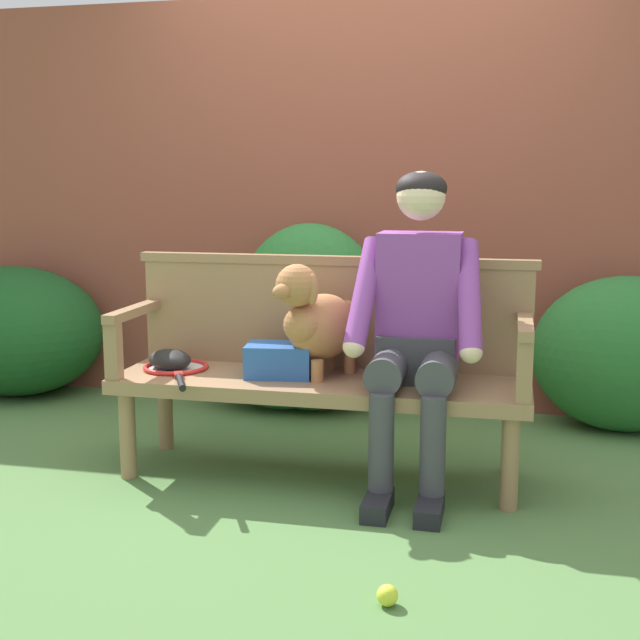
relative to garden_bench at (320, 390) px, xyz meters
The scene contains 16 objects.
ground_plane 0.38m from the garden_bench, ahead, with size 40.00×40.00×0.00m, color #4C753D.
brick_garden_fence 1.55m from the garden_bench, 90.00° to the left, with size 8.00×0.30×2.26m, color brown.
hedge_bush_mid_left 1.05m from the garden_bench, 105.78° to the left, with size 0.85×0.61×1.04m, color #286B2D.
hedge_bush_far_left 1.68m from the garden_bench, 36.06° to the left, with size 0.93×0.56×0.80m, color #286B2D.
hedge_bush_far_right 1.10m from the garden_bench, 114.36° to the left, with size 0.86×0.53×0.67m, color #337538.
hedge_bush_mid_right 2.29m from the garden_bench, 155.26° to the left, with size 1.09×0.83×0.77m, color #194C1E.
garden_bench is the anchor object (origin of this frame).
bench_backrest 0.39m from the garden_bench, 90.00° to the left, with size 1.80×0.06×0.50m.
bench_armrest_left_end 0.89m from the garden_bench, behind, with size 0.06×0.53×0.28m.
bench_armrest_right_end 0.89m from the garden_bench, ahead, with size 0.06×0.53×0.28m.
person_seated 0.53m from the garden_bench, ahead, with size 0.56×0.66×1.31m.
dog_on_bench 0.30m from the garden_bench, 154.09° to the left, with size 0.38×0.48×0.49m.
tennis_racket 0.66m from the garden_bench, behind, with size 0.39×0.57×0.03m.
baseball_glove 0.69m from the garden_bench, behind, with size 0.22×0.17×0.09m, color black.
sports_bag 0.22m from the garden_bench, behind, with size 0.28×0.20×0.14m, color #2856A3.
tennis_ball 1.19m from the garden_bench, 66.81° to the right, with size 0.07×0.07×0.07m, color #CCDB33.
Camera 1 is at (0.78, -3.40, 1.28)m, focal length 47.09 mm.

